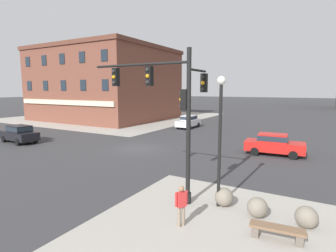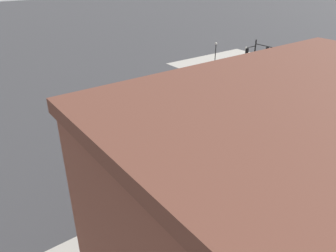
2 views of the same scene
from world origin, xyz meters
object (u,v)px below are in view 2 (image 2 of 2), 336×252
Objects in this scene: traffic_signal_main at (259,58)px; bench_near_signal at (236,76)px; bollard_sphere_curb_e at (215,72)px; bollard_sphere_curb_c at (226,76)px; pedestrian_walking_east at (288,67)px; pedestrian_near_bench at (256,77)px; street_lamp_mid_sidewalk at (215,55)px; bollard_sphere_curb_a at (241,81)px; bollard_sphere_curb_f at (201,68)px; pedestrian_with_bag at (224,68)px; bollard_sphere_curb_b at (235,78)px; pedestrian_at_curb at (270,69)px; street_lamp_corner_near at (245,61)px; pedestrian_by_lamp at (237,63)px; car_main_northbound_far at (183,93)px; bollard_sphere_curb_d at (217,72)px; car_main_northbound_near at (183,156)px; bench_mid_block at (216,68)px.

bench_near_signal is at bearing -15.70° from traffic_signal_main.
bollard_sphere_curb_e reaches higher than bench_near_signal.
pedestrian_walking_east is (-3.97, -10.42, 0.53)m from bollard_sphere_curb_c.
street_lamp_mid_sidewalk is (6.52, 2.62, 2.44)m from pedestrian_near_bench.
street_lamp_mid_sidewalk is (6.39, 10.79, 2.41)m from pedestrian_walking_east.
bollard_sphere_curb_a is 1.00× the size of bollard_sphere_curb_e.
bollard_sphere_curb_f is (11.57, 0.33, -4.07)m from traffic_signal_main.
pedestrian_walking_east is at bearing -123.03° from pedestrian_with_bag.
bollard_sphere_curb_b is 7.21m from pedestrian_at_curb.
bollard_sphere_curb_f is 0.49× the size of pedestrian_at_curb.
street_lamp_mid_sidewalk reaches higher than bollard_sphere_curb_f.
bench_near_signal is 4.46m from street_lamp_corner_near.
pedestrian_by_lamp reaches higher than bollard_sphere_curb_f.
pedestrian_at_curb is at bearing 70.84° from pedestrian_walking_east.
traffic_signal_main is 1.29× the size of street_lamp_mid_sidewalk.
car_main_northbound_far is (-4.77, 12.53, -0.03)m from pedestrian_with_bag.
bollard_sphere_curb_a is at bearing 175.19° from bollard_sphere_curb_d.
bollard_sphere_curb_b is at bearing -177.49° from bollard_sphere_curb_f.
car_main_northbound_near reaches higher than pedestrian_by_lamp.
pedestrian_at_curb is (-2.84, -7.17, 0.55)m from bollard_sphere_curb_c.
traffic_signal_main is 8.57m from pedestrian_with_bag.
bollard_sphere_curb_b is 3.25m from pedestrian_near_bench.
bench_near_signal is at bearing -35.37° from bollard_sphere_curb_a.
bollard_sphere_curb_e reaches higher than bench_mid_block.
pedestrian_near_bench is 25.93m from car_main_northbound_near.
bollard_sphere_curb_f is 0.45× the size of bench_mid_block.
traffic_signal_main reaches higher than street_lamp_corner_near.
pedestrian_at_curb is at bearing -143.30° from bench_mid_block.
bollard_sphere_curb_e is 0.18× the size of car_main_northbound_far.
pedestrian_walking_east is 8.33m from pedestrian_by_lamp.
bollard_sphere_curb_b and bollard_sphere_curb_e have the same top height.
traffic_signal_main is 8.37× the size of bollard_sphere_curb_a.
bollard_sphere_curb_d is (2.42, -0.19, 0.00)m from bollard_sphere_curb_c.
car_main_northbound_near is (-17.46, 21.44, 0.51)m from bollard_sphere_curb_d.
bollard_sphere_curb_f is 29.59m from car_main_northbound_near.
pedestrian_at_curb is 0.30× the size of street_lamp_corner_near.
pedestrian_near_bench is at bearing -52.89° from traffic_signal_main.
pedestrian_with_bag reaches higher than pedestrian_by_lamp.
traffic_signal_main reaches higher than bollard_sphere_curb_d.
pedestrian_near_bench is at bearing -151.16° from bollard_sphere_curb_c.
pedestrian_at_curb is at bearing -84.95° from street_lamp_corner_near.
bench_near_signal is 3.42m from pedestrian_near_bench.
bollard_sphere_curb_a is at bearing 179.89° from bollard_sphere_curb_f.
street_lamp_mid_sidewalk reaches higher than bollard_sphere_curb_d.
bollard_sphere_curb_e is at bearing 93.93° from pedestrian_by_lamp.
pedestrian_walking_east is 10.88m from street_lamp_corner_near.
street_lamp_mid_sidewalk is at bearing 89.62° from bollard_sphere_curb_d.
pedestrian_at_curb reaches higher than bollard_sphere_curb_e.
pedestrian_walking_east is 21.66m from car_main_northbound_far.
bollard_sphere_curb_d is 12.07m from pedestrian_walking_east.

